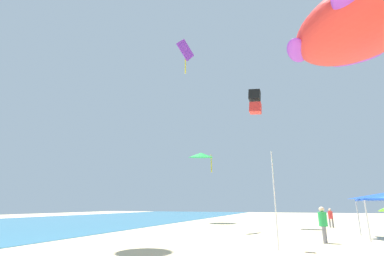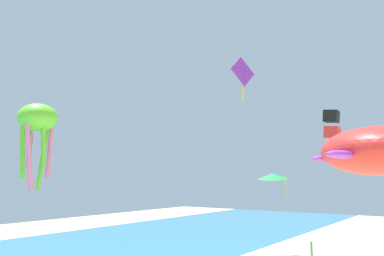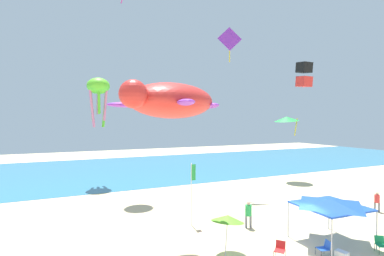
{
  "view_description": "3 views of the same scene",
  "coord_description": "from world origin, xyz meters",
  "px_view_note": "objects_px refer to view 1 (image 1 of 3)",
  "views": [
    {
      "loc": [
        -16.85,
        4.78,
        1.88
      ],
      "look_at": [
        -0.39,
        10.91,
        6.76
      ],
      "focal_mm": 25.92,
      "sensor_mm": 36.0,
      "label": 1
    },
    {
      "loc": [
        -22.55,
        -0.57,
        7.19
      ],
      "look_at": [
        -0.39,
        14.97,
        10.73
      ],
      "focal_mm": 36.28,
      "sensor_mm": 36.0,
      "label": 2
    },
    {
      "loc": [
        -11.82,
        -12.24,
        7.16
      ],
      "look_at": [
        -0.39,
        12.82,
        6.5
      ],
      "focal_mm": 27.07,
      "sensor_mm": 36.0,
      "label": 3
    }
  ],
  "objects_px": {
    "banner_flag": "(274,189)",
    "person_far_stroller": "(323,222)",
    "kite_box_black": "(255,102)",
    "kite_diamond_purple": "(185,51)",
    "kite_turtle_red": "(362,24)",
    "person_by_tent": "(331,216)",
    "kite_delta_green": "(201,155)"
  },
  "relations": [
    {
      "from": "kite_box_black",
      "to": "banner_flag",
      "type": "bearing_deg",
      "value": -171.77
    },
    {
      "from": "person_by_tent",
      "to": "kite_diamond_purple",
      "type": "xyz_separation_m",
      "value": [
        -6.86,
        10.88,
        14.49
      ]
    },
    {
      "from": "person_by_tent",
      "to": "kite_diamond_purple",
      "type": "relative_size",
      "value": 0.44
    },
    {
      "from": "person_by_tent",
      "to": "kite_delta_green",
      "type": "xyz_separation_m",
      "value": [
        2.28,
        12.54,
        6.49
      ]
    },
    {
      "from": "kite_turtle_red",
      "to": "person_far_stroller",
      "type": "bearing_deg",
      "value": 161.98
    },
    {
      "from": "banner_flag",
      "to": "kite_delta_green",
      "type": "bearing_deg",
      "value": 28.48
    },
    {
      "from": "banner_flag",
      "to": "person_by_tent",
      "type": "xyz_separation_m",
      "value": [
        14.48,
        -3.45,
        -1.63
      ]
    },
    {
      "from": "person_by_tent",
      "to": "kite_turtle_red",
      "type": "distance_m",
      "value": 18.9
    },
    {
      "from": "person_by_tent",
      "to": "kite_delta_green",
      "type": "distance_m",
      "value": 14.3
    },
    {
      "from": "person_by_tent",
      "to": "kite_turtle_red",
      "type": "relative_size",
      "value": 0.24
    },
    {
      "from": "banner_flag",
      "to": "kite_delta_green",
      "type": "xyz_separation_m",
      "value": [
        16.75,
        9.09,
        4.86
      ]
    },
    {
      "from": "kite_delta_green",
      "to": "kite_turtle_red",
      "type": "distance_m",
      "value": 23.53
    },
    {
      "from": "kite_delta_green",
      "to": "kite_box_black",
      "type": "relative_size",
      "value": 1.62
    },
    {
      "from": "person_far_stroller",
      "to": "kite_diamond_purple",
      "type": "bearing_deg",
      "value": 77.7
    },
    {
      "from": "kite_box_black",
      "to": "person_by_tent",
      "type": "bearing_deg",
      "value": -69.77
    },
    {
      "from": "banner_flag",
      "to": "person_by_tent",
      "type": "height_order",
      "value": "banner_flag"
    },
    {
      "from": "person_far_stroller",
      "to": "kite_turtle_red",
      "type": "xyz_separation_m",
      "value": [
        -6.19,
        -1.67,
        7.17
      ]
    },
    {
      "from": "kite_box_black",
      "to": "kite_diamond_purple",
      "type": "bearing_deg",
      "value": 129.94
    },
    {
      "from": "kite_diamond_purple",
      "to": "person_by_tent",
      "type": "bearing_deg",
      "value": -29.43
    },
    {
      "from": "kite_delta_green",
      "to": "kite_turtle_red",
      "type": "xyz_separation_m",
      "value": [
        -19.72,
        -12.82,
        0.8
      ]
    },
    {
      "from": "banner_flag",
      "to": "kite_box_black",
      "type": "xyz_separation_m",
      "value": [
        12.31,
        2.05,
        8.89
      ]
    },
    {
      "from": "kite_diamond_purple",
      "to": "kite_turtle_red",
      "type": "xyz_separation_m",
      "value": [
        -10.58,
        -11.16,
        -7.2
      ]
    },
    {
      "from": "banner_flag",
      "to": "kite_box_black",
      "type": "distance_m",
      "value": 15.32
    },
    {
      "from": "banner_flag",
      "to": "kite_diamond_purple",
      "type": "relative_size",
      "value": 1.18
    },
    {
      "from": "person_by_tent",
      "to": "kite_box_black",
      "type": "xyz_separation_m",
      "value": [
        -2.16,
        5.51,
        10.52
      ]
    },
    {
      "from": "banner_flag",
      "to": "person_far_stroller",
      "type": "relative_size",
      "value": 2.39
    },
    {
      "from": "kite_delta_green",
      "to": "kite_diamond_purple",
      "type": "relative_size",
      "value": 1.04
    },
    {
      "from": "kite_diamond_purple",
      "to": "kite_turtle_red",
      "type": "distance_m",
      "value": 16.98
    },
    {
      "from": "banner_flag",
      "to": "person_far_stroller",
      "type": "xyz_separation_m",
      "value": [
        3.22,
        -2.07,
        -1.51
      ]
    },
    {
      "from": "person_far_stroller",
      "to": "kite_delta_green",
      "type": "relative_size",
      "value": 0.48
    },
    {
      "from": "person_far_stroller",
      "to": "person_by_tent",
      "type": "distance_m",
      "value": 11.34
    },
    {
      "from": "kite_box_black",
      "to": "kite_turtle_red",
      "type": "distance_m",
      "value": 16.65
    }
  ]
}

